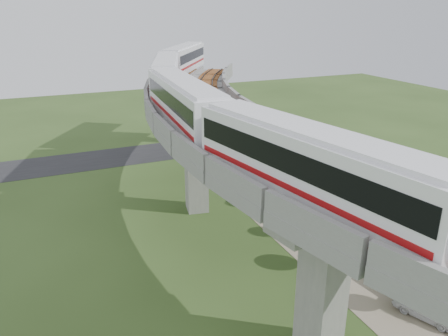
{
  "coord_description": "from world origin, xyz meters",
  "views": [
    {
      "loc": [
        -12.45,
        -27.25,
        19.22
      ],
      "look_at": [
        0.1,
        1.73,
        7.5
      ],
      "focal_mm": 35.0,
      "sensor_mm": 36.0,
      "label": 1
    }
  ],
  "objects_px": {
    "metro_train": "(197,86)",
    "car_red": "(359,217)",
    "car_dark": "(356,226)",
    "car_white": "(426,308)"
  },
  "relations": [
    {
      "from": "metro_train",
      "to": "car_red",
      "type": "distance_m",
      "value": 19.43
    },
    {
      "from": "car_dark",
      "to": "metro_train",
      "type": "bearing_deg",
      "value": 16.94
    },
    {
      "from": "car_white",
      "to": "car_red",
      "type": "relative_size",
      "value": 1.02
    },
    {
      "from": "metro_train",
      "to": "car_white",
      "type": "relative_size",
      "value": 15.01
    },
    {
      "from": "car_white",
      "to": "car_dark",
      "type": "distance_m",
      "value": 11.47
    },
    {
      "from": "metro_train",
      "to": "car_dark",
      "type": "relative_size",
      "value": 14.06
    },
    {
      "from": "metro_train",
      "to": "car_white",
      "type": "xyz_separation_m",
      "value": [
        7.72,
        -21.61,
        -11.58
      ]
    },
    {
      "from": "car_red",
      "to": "car_dark",
      "type": "xyz_separation_m",
      "value": [
        -1.47,
        -1.3,
        -0.03
      ]
    },
    {
      "from": "metro_train",
      "to": "car_red",
      "type": "bearing_deg",
      "value": -36.77
    },
    {
      "from": "metro_train",
      "to": "car_dark",
      "type": "distance_m",
      "value": 19.22
    }
  ]
}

